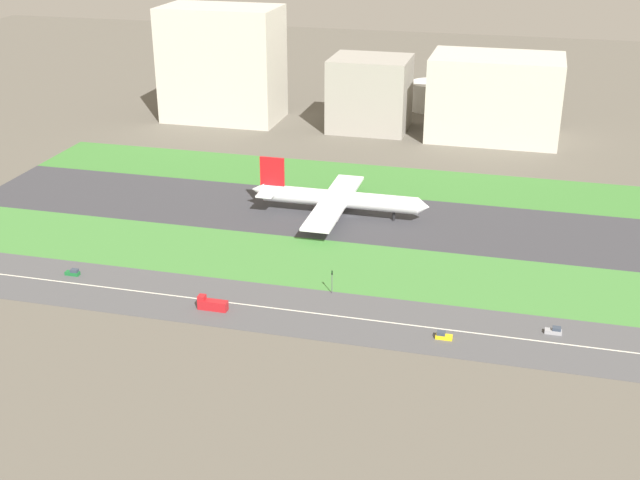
{
  "coord_description": "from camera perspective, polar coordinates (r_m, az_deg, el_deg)",
  "views": [
    {
      "loc": [
        58.11,
        -267.24,
        109.71
      ],
      "look_at": [
        -1.44,
        -36.5,
        6.0
      ],
      "focal_mm": 46.22,
      "sensor_mm": 36.0,
      "label": 1
    }
  ],
  "objects": [
    {
      "name": "ground_plane",
      "position": [
        294.67,
        2.04,
        1.64
      ],
      "size": [
        800.0,
        800.0,
        0.0
      ],
      "primitive_type": "plane",
      "color": "#5B564C"
    },
    {
      "name": "runway",
      "position": [
        294.65,
        2.05,
        1.65
      ],
      "size": [
        280.0,
        46.0,
        0.1
      ],
      "primitive_type": "cube",
      "color": "#38383D",
      "rests_on": "ground_plane"
    },
    {
      "name": "grass_median_north",
      "position": [
        332.28,
        3.59,
        4.2
      ],
      "size": [
        280.0,
        36.0,
        0.1
      ],
      "primitive_type": "cube",
      "color": "#3D7A33",
      "rests_on": "ground_plane"
    },
    {
      "name": "grass_median_south",
      "position": [
        258.04,
        0.06,
        -1.63
      ],
      "size": [
        280.0,
        36.0,
        0.1
      ],
      "primitive_type": "cube",
      "color": "#427F38",
      "rests_on": "ground_plane"
    },
    {
      "name": "highway",
      "position": [
        230.5,
        -1.93,
        -4.9
      ],
      "size": [
        280.0,
        28.0,
        0.1
      ],
      "primitive_type": "cube",
      "color": "#4C4C4F",
      "rests_on": "ground_plane"
    },
    {
      "name": "highway_centerline",
      "position": [
        230.47,
        -1.93,
        -4.89
      ],
      "size": [
        266.0,
        0.5,
        0.01
      ],
      "primitive_type": "cube",
      "color": "silver",
      "rests_on": "highway"
    },
    {
      "name": "airliner",
      "position": [
        293.5,
        1.06,
        2.87
      ],
      "size": [
        65.0,
        56.0,
        19.7
      ],
      "color": "white",
      "rests_on": "runway"
    },
    {
      "name": "car_2",
      "position": [
        261.08,
        -16.73,
        -2.17
      ],
      "size": [
        4.4,
        1.8,
        2.0
      ],
      "color": "#19662D",
      "rests_on": "highway"
    },
    {
      "name": "car_0",
      "position": [
        218.83,
        8.52,
        -6.58
      ],
      "size": [
        4.4,
        1.8,
        2.0
      ],
      "rotation": [
        0.0,
        0.0,
        3.14
      ],
      "color": "yellow",
      "rests_on": "highway"
    },
    {
      "name": "truck_0",
      "position": [
        232.13,
        -7.49,
        -4.44
      ],
      "size": [
        8.4,
        2.5,
        4.0
      ],
      "rotation": [
        0.0,
        0.0,
        3.14
      ],
      "color": "#B2191E",
      "rests_on": "highway"
    },
    {
      "name": "car_1",
      "position": [
        227.35,
        15.9,
        -6.06
      ],
      "size": [
        4.4,
        1.8,
        2.0
      ],
      "color": "#99999E",
      "rests_on": "highway"
    },
    {
      "name": "traffic_light",
      "position": [
        237.8,
        0.83,
        -2.8
      ],
      "size": [
        0.36,
        0.5,
        7.2
      ],
      "color": "#4C4C51",
      "rests_on": "highway"
    },
    {
      "name": "terminal_building",
      "position": [
        417.15,
        -6.78,
        12.01
      ],
      "size": [
        56.84,
        33.26,
        55.3
      ],
      "primitive_type": "cube",
      "color": "beige",
      "rests_on": "ground_plane"
    },
    {
      "name": "hangar_building",
      "position": [
        399.17,
        3.48,
        10.08
      ],
      "size": [
        36.89,
        31.2,
        34.46
      ],
      "primitive_type": "cube",
      "color": "#9E998E",
      "rests_on": "ground_plane"
    },
    {
      "name": "office_tower",
      "position": [
        392.17,
        12.01,
        9.64
      ],
      "size": [
        59.3,
        37.7,
        38.04
      ],
      "primitive_type": "cube",
      "color": "beige",
      "rests_on": "ground_plane"
    },
    {
      "name": "fuel_tank_west",
      "position": [
        441.18,
        7.77,
        9.86
      ],
      "size": [
        23.88,
        23.88,
        14.23
      ],
      "primitive_type": "cylinder",
      "color": "silver",
      "rests_on": "ground_plane"
    },
    {
      "name": "fuel_tank_centre",
      "position": [
        438.85,
        11.82,
        9.48
      ],
      "size": [
        16.45,
        16.45,
        13.81
      ],
      "primitive_type": "cylinder",
      "color": "silver",
      "rests_on": "ground_plane"
    }
  ]
}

